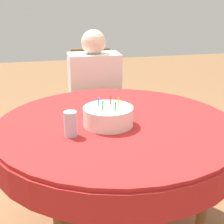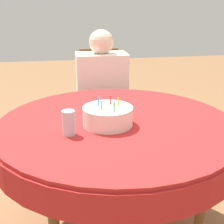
% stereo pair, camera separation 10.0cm
% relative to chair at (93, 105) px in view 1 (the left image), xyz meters
% --- Properties ---
extents(dining_table, '(1.31, 1.31, 0.75)m').
position_rel_chair_xyz_m(dining_table, '(-0.05, -0.99, 0.15)').
color(dining_table, '#B22323').
rests_on(dining_table, ground_plane).
extents(chair, '(0.37, 0.37, 0.98)m').
position_rel_chair_xyz_m(chair, '(0.00, 0.00, 0.00)').
color(chair, brown).
rests_on(chair, ground_plane).
extents(person, '(0.41, 0.35, 1.15)m').
position_rel_chair_xyz_m(person, '(-0.00, -0.09, 0.18)').
color(person, beige).
rests_on(person, ground_plane).
extents(birthday_cake, '(0.26, 0.26, 0.15)m').
position_rel_chair_xyz_m(birthday_cake, '(-0.11, -1.03, 0.28)').
color(birthday_cake, white).
rests_on(birthday_cake, dining_table).
extents(drinking_glass, '(0.06, 0.06, 0.12)m').
position_rel_chair_xyz_m(drinking_glass, '(-0.31, -1.12, 0.29)').
color(drinking_glass, silver).
rests_on(drinking_glass, dining_table).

